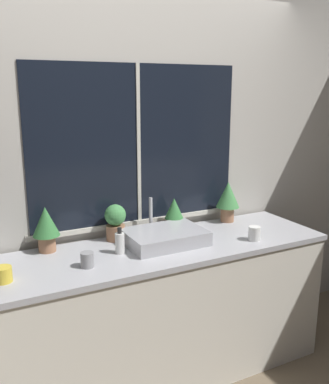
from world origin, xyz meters
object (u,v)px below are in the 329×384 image
(mug_grey, at_px, (87,260))
(mug_yellow, at_px, (3,275))
(sink, at_px, (165,237))
(mug_white, at_px, (254,233))
(potted_plant_far_right, at_px, (228,198))
(potted_plant_far_left, at_px, (46,226))
(potted_plant_center_left, at_px, (115,221))
(potted_plant_center_right, at_px, (174,213))
(soap_bottle, at_px, (120,243))

(mug_grey, distance_m, mug_yellow, 0.44)
(sink, height_order, mug_white, sink)
(mug_yellow, bearing_deg, potted_plant_far_right, 11.33)
(potted_plant_far_left, height_order, mug_yellow, potted_plant_far_left)
(potted_plant_center_left, xyz_separation_m, mug_white, (0.80, -0.42, -0.08))
(potted_plant_far_left, bearing_deg, sink, -16.56)
(mug_yellow, bearing_deg, potted_plant_center_left, 23.77)
(potted_plant_far_left, height_order, potted_plant_center_right, potted_plant_far_left)
(mug_yellow, bearing_deg, mug_grey, -2.11)
(potted_plant_far_left, xyz_separation_m, soap_bottle, (0.38, -0.23, -0.10))
(mug_white, bearing_deg, sink, 158.77)
(potted_plant_center_left, distance_m, mug_grey, 0.46)
(potted_plant_center_left, height_order, potted_plant_center_right, potted_plant_center_left)
(sink, distance_m, mug_yellow, 1.00)
(sink, bearing_deg, potted_plant_center_right, 49.02)
(potted_plant_far_left, height_order, potted_plant_center_left, potted_plant_far_left)
(potted_plant_center_right, bearing_deg, sink, -130.98)
(sink, height_order, potted_plant_center_right, sink)
(mug_grey, bearing_deg, mug_yellow, 177.89)
(mug_grey, xyz_separation_m, mug_yellow, (-0.44, 0.02, -0.00))
(mug_grey, bearing_deg, soap_bottle, 25.05)
(mug_white, height_order, mug_grey, mug_white)
(potted_plant_far_right, bearing_deg, sink, -161.84)
(sink, bearing_deg, potted_plant_far_left, 163.44)
(potted_plant_center_right, height_order, mug_white, potted_plant_center_right)
(soap_bottle, bearing_deg, mug_grey, -154.95)
(potted_plant_center_left, distance_m, mug_yellow, 0.81)
(potted_plant_center_left, bearing_deg, mug_yellow, -156.23)
(potted_plant_center_left, height_order, mug_grey, potted_plant_center_left)
(potted_plant_center_right, relative_size, mug_white, 2.48)
(potted_plant_center_right, bearing_deg, potted_plant_far_right, 0.00)
(sink, bearing_deg, mug_white, -21.23)
(potted_plant_center_left, relative_size, potted_plant_center_right, 1.03)
(potted_plant_far_left, xyz_separation_m, mug_yellow, (-0.30, -0.33, -0.12))
(potted_plant_far_left, xyz_separation_m, mug_grey, (0.15, -0.34, -0.12))
(potted_plant_far_right, relative_size, mug_yellow, 3.21)
(potted_plant_center_left, xyz_separation_m, mug_yellow, (-0.74, -0.33, -0.09))
(soap_bottle, bearing_deg, potted_plant_far_right, 13.71)
(potted_plant_center_right, distance_m, mug_yellow, 1.22)
(potted_plant_far_left, bearing_deg, mug_grey, -66.91)
(mug_grey, relative_size, mug_yellow, 0.92)
(sink, distance_m, potted_plant_center_left, 0.34)
(potted_plant_center_left, relative_size, potted_plant_far_right, 0.80)
(potted_plant_far_left, distance_m, potted_plant_far_right, 1.33)
(potted_plant_far_left, xyz_separation_m, potted_plant_center_left, (0.44, 0.00, -0.04))
(potted_plant_far_right, bearing_deg, potted_plant_center_right, 180.00)
(potted_plant_far_left, height_order, mug_grey, potted_plant_far_left)
(soap_bottle, bearing_deg, potted_plant_center_right, 25.02)
(sink, relative_size, mug_white, 5.30)
(soap_bottle, height_order, mug_white, soap_bottle)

